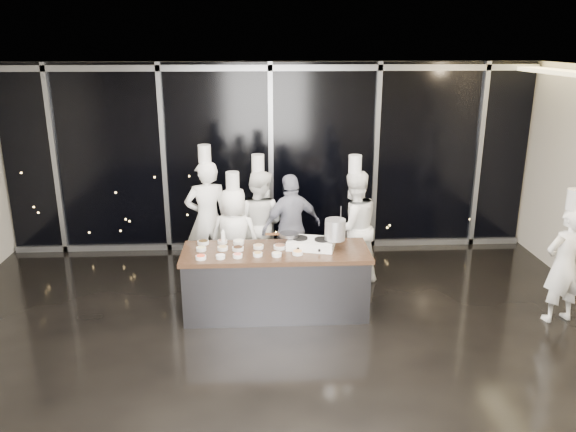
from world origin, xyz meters
name	(u,v)px	position (x,y,z in m)	size (l,w,h in m)	color
ground	(279,347)	(0.00, 0.00, 0.00)	(9.00, 9.00, 0.00)	black
room_shell	(294,164)	(0.18, 0.00, 2.25)	(9.02, 7.02, 3.21)	#BFB6A3
window_wall	(271,159)	(0.00, 3.43, 1.60)	(8.90, 0.11, 3.20)	black
demo_counter	(276,281)	(0.00, 0.90, 0.45)	(2.46, 0.86, 0.90)	#3D3D43
stove	(311,243)	(0.47, 0.96, 0.96)	(0.68, 0.51, 0.14)	white
frying_pan	(288,234)	(0.17, 1.05, 1.06)	(0.47, 0.31, 0.04)	slate
stock_pot	(335,229)	(0.78, 0.90, 1.18)	(0.27, 0.27, 0.27)	silver
prep_bowls	(240,249)	(-0.46, 0.91, 0.93)	(1.40, 0.69, 0.05)	white
squeeze_bottle	(223,237)	(-0.70, 1.17, 1.00)	(0.06, 0.06, 0.22)	white
chef_far_left	(207,218)	(-1.00, 2.22, 0.94)	(0.75, 0.58, 2.07)	white
chef_left	(234,237)	(-0.58, 1.78, 0.78)	(0.82, 0.61, 1.75)	white
chef_center	(259,223)	(-0.22, 2.22, 0.85)	(1.01, 0.92, 1.91)	white
guest	(292,227)	(0.28, 2.06, 0.82)	(1.04, 0.74, 1.64)	#151A3A
chef_right	(353,227)	(1.18, 1.90, 0.87)	(1.01, 0.90, 1.95)	white
chef_side	(564,263)	(3.69, 0.50, 0.80)	(0.63, 0.49, 1.78)	white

